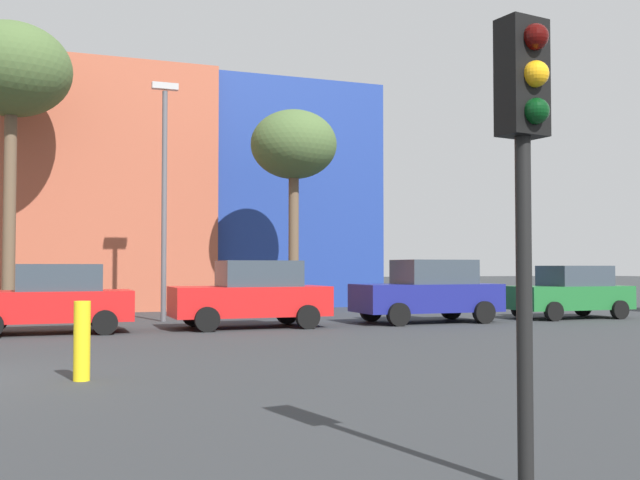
% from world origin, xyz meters
% --- Properties ---
extents(parked_car_2, '(4.02, 1.97, 1.74)m').
position_xyz_m(parked_car_2, '(2.27, 7.50, 0.87)').
color(parked_car_2, red).
rests_on(parked_car_2, ground_plane).
extents(parked_car_3, '(4.25, 2.08, 1.84)m').
position_xyz_m(parked_car_3, '(7.45, 7.50, 0.92)').
color(parked_car_3, red).
rests_on(parked_car_3, ground_plane).
extents(parked_car_4, '(4.34, 2.13, 1.88)m').
position_xyz_m(parked_car_4, '(12.91, 7.50, 0.94)').
color(parked_car_4, navy).
rests_on(parked_car_4, ground_plane).
extents(parked_car_5, '(3.94, 1.93, 1.71)m').
position_xyz_m(parked_car_5, '(18.11, 7.50, 0.85)').
color(parked_car_5, '#1E662D').
rests_on(parked_car_5, ground_plane).
extents(traffic_light_near_right, '(0.39, 0.39, 3.56)m').
position_xyz_m(traffic_light_near_right, '(5.61, -7.50, 2.63)').
color(traffic_light_near_right, black).
rests_on(traffic_light_near_right, ground_plane).
extents(bare_tree_0, '(3.75, 3.75, 9.49)m').
position_xyz_m(bare_tree_0, '(0.98, 13.12, 7.88)').
color(bare_tree_0, brown).
rests_on(bare_tree_0, ground_plane).
extents(bare_tree_2, '(3.02, 3.02, 7.16)m').
position_xyz_m(bare_tree_2, '(10.17, 12.17, 5.85)').
color(bare_tree_2, brown).
rests_on(bare_tree_2, ground_plane).
extents(bollard_yellow_1, '(0.24, 0.24, 1.17)m').
position_xyz_m(bollard_yellow_1, '(2.68, -0.78, 0.58)').
color(bollard_yellow_1, yellow).
rests_on(bollard_yellow_1, ground_plane).
extents(street_lamp, '(0.80, 0.24, 7.36)m').
position_xyz_m(street_lamp, '(5.49, 10.68, 4.20)').
color(street_lamp, '#59595E').
rests_on(street_lamp, ground_plane).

